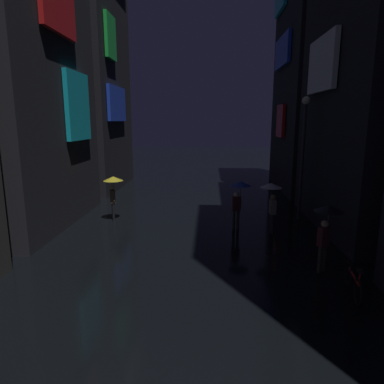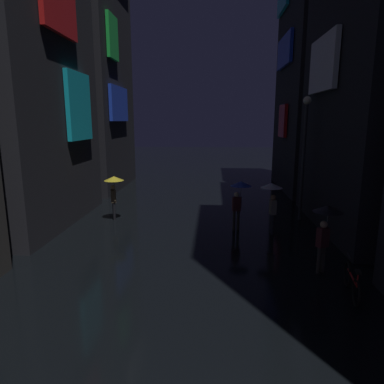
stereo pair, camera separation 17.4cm
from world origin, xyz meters
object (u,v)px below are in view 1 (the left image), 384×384
at_px(streetlamp_right_far, 303,145).
at_px(pedestrian_far_right_yellow, 113,186).
at_px(pedestrian_foreground_right_black, 327,220).
at_px(bicycle_parked_at_storefront, 353,281).
at_px(pedestrian_foreground_left_blue, 239,192).
at_px(pedestrian_near_crossing_clear, 272,194).

bearing_deg(streetlamp_right_far, pedestrian_far_right_yellow, -175.42).
distance_m(pedestrian_foreground_right_black, streetlamp_right_far, 6.17).
bearing_deg(pedestrian_far_right_yellow, streetlamp_right_far, 4.58).
bearing_deg(pedestrian_far_right_yellow, bicycle_parked_at_storefront, -38.47).
bearing_deg(streetlamp_right_far, pedestrian_foreground_left_blue, -149.96).
distance_m(pedestrian_foreground_left_blue, pedestrian_near_crossing_clear, 1.35).
xyz_separation_m(bicycle_parked_at_storefront, streetlamp_right_far, (0.40, 7.34, 3.16)).
xyz_separation_m(pedestrian_foreground_left_blue, pedestrian_far_right_yellow, (-5.74, 1.05, 0.00)).
height_order(pedestrian_foreground_right_black, pedestrian_near_crossing_clear, same).
bearing_deg(pedestrian_near_crossing_clear, streetlamp_right_far, 50.89).
height_order(bicycle_parked_at_storefront, streetlamp_right_far, streetlamp_right_far).
relative_size(pedestrian_foreground_right_black, streetlamp_right_far, 0.37).
height_order(pedestrian_foreground_left_blue, streetlamp_right_far, streetlamp_right_far).
bearing_deg(streetlamp_right_far, bicycle_parked_at_storefront, -93.14).
xyz_separation_m(pedestrian_far_right_yellow, streetlamp_right_far, (8.76, 0.70, 1.88)).
height_order(pedestrian_foreground_right_black, bicycle_parked_at_storefront, pedestrian_foreground_right_black).
height_order(pedestrian_near_crossing_clear, streetlamp_right_far, streetlamp_right_far).
bearing_deg(pedestrian_foreground_left_blue, pedestrian_foreground_right_black, -60.39).
xyz_separation_m(pedestrian_foreground_left_blue, bicycle_parked_at_storefront, (2.62, -5.60, -1.28)).
height_order(pedestrian_foreground_left_blue, bicycle_parked_at_storefront, pedestrian_foreground_left_blue).
distance_m(pedestrian_far_right_yellow, streetlamp_right_far, 8.99).
distance_m(pedestrian_foreground_right_black, bicycle_parked_at_storefront, 2.00).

